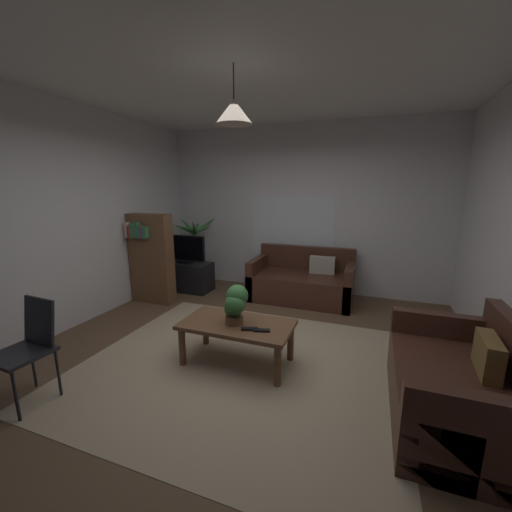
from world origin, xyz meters
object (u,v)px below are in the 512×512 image
(book_on_table_0, at_px, (234,321))
(potted_palm_corner, at_px, (195,250))
(tv, at_px, (185,249))
(remote_on_table_1, at_px, (249,329))
(potted_plant_on_table, at_px, (235,303))
(coffee_table, at_px, (237,329))
(tv_stand, at_px, (187,276))
(remote_on_table_0, at_px, (262,330))
(couch_right_side, at_px, (460,390))
(book_on_table_1, at_px, (235,319))
(pendant_lamp, at_px, (234,112))
(folding_chair, at_px, (28,344))
(couch_under_window, at_px, (302,283))
(bookshelf_corner, at_px, (151,257))

(book_on_table_0, xyz_separation_m, potted_palm_corner, (-1.88, 2.36, 0.17))
(tv, bearing_deg, remote_on_table_1, -44.77)
(potted_plant_on_table, bearing_deg, tv, 133.83)
(coffee_table, distance_m, tv_stand, 2.61)
(coffee_table, relative_size, remote_on_table_0, 7.08)
(couch_right_side, xyz_separation_m, coffee_table, (-1.95, 0.19, 0.10))
(book_on_table_1, bearing_deg, remote_on_table_1, -26.53)
(book_on_table_1, bearing_deg, potted_palm_corner, 128.59)
(coffee_table, relative_size, pendant_lamp, 2.28)
(folding_chair, bearing_deg, remote_on_table_0, 31.09)
(couch_under_window, height_order, tv_stand, couch_under_window)
(potted_palm_corner, distance_m, bookshelf_corner, 1.16)
(remote_on_table_1, bearing_deg, potted_palm_corner, 21.66)
(tv_stand, distance_m, folding_chair, 3.05)
(tv_stand, bearing_deg, book_on_table_0, -46.72)
(coffee_table, height_order, tv_stand, tv_stand)
(coffee_table, height_order, folding_chair, folding_chair)
(bookshelf_corner, bearing_deg, tv_stand, 74.82)
(coffee_table, xyz_separation_m, book_on_table_0, (-0.03, -0.01, 0.08))
(coffee_table, xyz_separation_m, book_on_table_1, (-0.02, -0.01, 0.11))
(book_on_table_1, xyz_separation_m, tv, (-1.79, 1.87, 0.27))
(potted_plant_on_table, bearing_deg, pendant_lamp, 54.46)
(couch_under_window, distance_m, remote_on_table_1, 2.25)
(remote_on_table_1, bearing_deg, couch_under_window, -19.53)
(book_on_table_1, height_order, folding_chair, folding_chair)
(couch_right_side, bearing_deg, tv_stand, -118.99)
(remote_on_table_0, bearing_deg, potted_palm_corner, -154.79)
(tv, xyz_separation_m, potted_palm_corner, (-0.10, 0.49, -0.12))
(book_on_table_0, distance_m, folding_chair, 1.78)
(tv_stand, distance_m, bookshelf_corner, 0.85)
(folding_chair, bearing_deg, potted_plant_on_table, 38.64)
(couch_under_window, height_order, coffee_table, couch_under_window)
(remote_on_table_0, xyz_separation_m, tv, (-2.11, 1.96, 0.30))
(book_on_table_0, bearing_deg, pendant_lamp, 15.62)
(pendant_lamp, bearing_deg, folding_chair, -141.24)
(remote_on_table_0, bearing_deg, couch_under_window, 165.39)
(book_on_table_1, bearing_deg, potted_plant_on_table, -10.69)
(book_on_table_0, bearing_deg, bookshelf_corner, 148.43)
(remote_on_table_1, xyz_separation_m, tv, (-1.99, 1.97, 0.30))
(coffee_table, height_order, book_on_table_0, book_on_table_0)
(book_on_table_0, height_order, potted_palm_corner, potted_palm_corner)
(pendant_lamp, bearing_deg, remote_on_table_0, -18.02)
(folding_chair, height_order, pendant_lamp, pendant_lamp)
(book_on_table_1, distance_m, bookshelf_corner, 2.33)
(couch_under_window, xyz_separation_m, remote_on_table_1, (-0.04, -2.25, 0.18))
(book_on_table_1, xyz_separation_m, tv_stand, (-1.79, 1.89, -0.23))
(remote_on_table_0, relative_size, folding_chair, 0.18)
(book_on_table_0, relative_size, tv_stand, 0.14)
(couch_right_side, height_order, remote_on_table_1, couch_right_side)
(remote_on_table_0, xyz_separation_m, potted_palm_corner, (-2.21, 2.45, 0.18))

